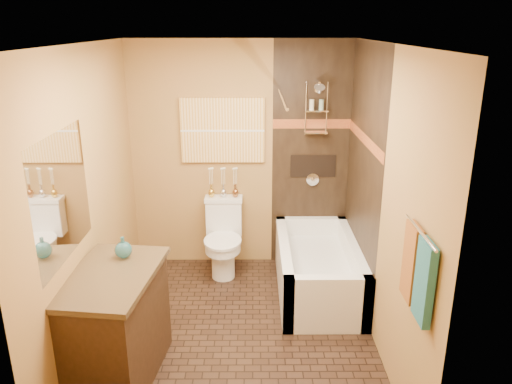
{
  "coord_description": "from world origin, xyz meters",
  "views": [
    {
      "loc": [
        0.14,
        -3.81,
        2.64
      ],
      "look_at": [
        0.16,
        0.4,
        1.21
      ],
      "focal_mm": 35.0,
      "sensor_mm": 36.0,
      "label": 1
    }
  ],
  "objects_px": {
    "sunset_painting": "(223,130)",
    "vanity": "(114,326)",
    "bathtub": "(318,273)",
    "toilet": "(223,238)"
  },
  "relations": [
    {
      "from": "bathtub",
      "to": "vanity",
      "type": "height_order",
      "value": "vanity"
    },
    {
      "from": "sunset_painting",
      "to": "vanity",
      "type": "relative_size",
      "value": 0.83
    },
    {
      "from": "sunset_painting",
      "to": "toilet",
      "type": "xyz_separation_m",
      "value": [
        0.0,
        -0.27,
        -1.14
      ]
    },
    {
      "from": "vanity",
      "to": "sunset_painting",
      "type": "bearing_deg",
      "value": 76.77
    },
    {
      "from": "bathtub",
      "to": "toilet",
      "type": "height_order",
      "value": "toilet"
    },
    {
      "from": "toilet",
      "to": "bathtub",
      "type": "bearing_deg",
      "value": -24.71
    },
    {
      "from": "bathtub",
      "to": "toilet",
      "type": "xyz_separation_m",
      "value": [
        -0.99,
        0.46,
        0.19
      ]
    },
    {
      "from": "sunset_painting",
      "to": "vanity",
      "type": "xyz_separation_m",
      "value": [
        -0.74,
        -2.01,
        -1.1
      ]
    },
    {
      "from": "sunset_painting",
      "to": "bathtub",
      "type": "height_order",
      "value": "sunset_painting"
    },
    {
      "from": "sunset_painting",
      "to": "vanity",
      "type": "bearing_deg",
      "value": -110.06
    }
  ]
}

